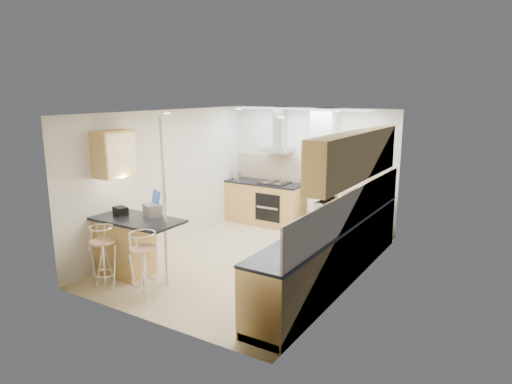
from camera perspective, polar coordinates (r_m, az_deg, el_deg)
The scene contains 16 objects.
ground at distance 7.83m, azimuth -0.78°, elevation -8.65°, with size 4.80×4.80×0.00m, color tan.
room_shell at distance 7.57m, azimuth 2.79°, elevation 2.72°, with size 3.64×4.84×2.51m.
right_counter at distance 7.03m, azimuth 9.68°, elevation -7.35°, with size 0.63×4.40×0.92m.
back_counter at distance 9.88m, azimuth 1.08°, elevation -1.34°, with size 1.70×0.63×0.92m.
peninsula at distance 7.29m, azimuth -14.58°, elevation -6.73°, with size 1.47×0.72×0.94m.
microwave at distance 6.90m, azimuth 9.64°, elevation -2.36°, with size 0.56×0.38×0.31m, color silver.
laptop at distance 7.18m, azimuth -12.84°, elevation -2.24°, with size 0.28×0.21×0.19m, color #9B9EA3.
bag at distance 7.41m, azimuth -16.57°, elevation -2.27°, with size 0.23×0.17×0.12m, color black.
bar_stool_near at distance 7.07m, azimuth -18.56°, elevation -7.68°, with size 0.38×0.38×0.93m, color tan, non-canonical shape.
bar_stool_end at distance 6.54m, azimuth -13.83°, elevation -8.90°, with size 0.39×0.39×0.96m, color tan, non-canonical shape.
jar_a at distance 7.97m, azimuth 13.40°, elevation -0.98°, with size 0.12×0.12×0.19m, color beige.
jar_b at distance 7.78m, azimuth 12.94°, elevation -1.44°, with size 0.11×0.11×0.15m, color beige.
jar_c at distance 6.45m, azimuth 8.69°, elevation -3.83°, with size 0.14×0.14×0.22m, color beige.
jar_d at distance 6.51m, azimuth 8.06°, elevation -4.06°, with size 0.10×0.10×0.13m, color silver.
bread_bin at distance 6.00m, azimuth 7.77°, elevation -5.08°, with size 0.32×0.41×0.21m, color beige.
kettle at distance 10.03m, azimuth -2.38°, elevation 2.14°, with size 0.16×0.16×0.20m, color #BBBCC0.
Camera 1 is at (3.92, -6.16, 2.83)m, focal length 32.00 mm.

